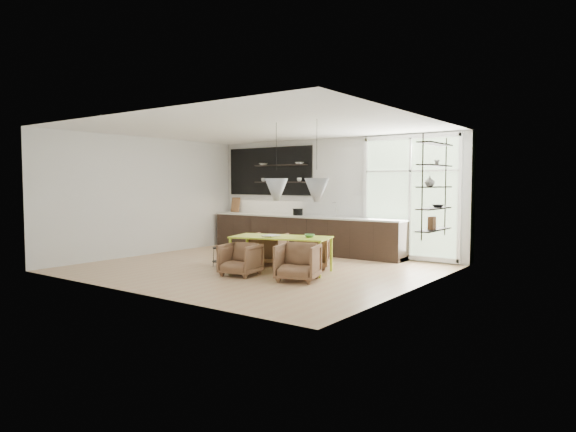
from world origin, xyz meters
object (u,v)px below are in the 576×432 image
object	(u,v)px
armchair_back_left	(268,249)
armchair_front_left	(240,259)
armchair_back_right	(312,253)
dining_table	(281,239)
armchair_front_right	(298,262)
wire_stool	(220,254)

from	to	relation	value
armchair_back_left	armchair_front_left	size ratio (longest dim) A/B	1.10
armchair_back_right	armchair_front_left	xyz separation A→B (m)	(-0.63, -1.55, -0.01)
dining_table	armchair_front_left	size ratio (longest dim) A/B	3.09
armchair_back_left	armchair_front_right	distance (m)	2.02
armchair_back_left	armchair_front_right	size ratio (longest dim) A/B	1.01
armchair_front_right	wire_stool	distance (m)	2.28
armchair_back_left	dining_table	bearing A→B (deg)	125.32
armchair_front_right	dining_table	bearing A→B (deg)	125.50
armchair_back_right	armchair_front_right	xyz separation A→B (m)	(0.58, -1.35, 0.02)
dining_table	armchair_back_right	xyz separation A→B (m)	(0.24, 0.76, -0.34)
armchair_front_left	armchair_front_right	xyz separation A→B (m)	(1.21, 0.20, 0.03)
dining_table	armchair_back_right	size ratio (longest dim) A/B	3.03
armchair_front_left	wire_stool	distance (m)	1.17
armchair_back_right	armchair_front_left	size ratio (longest dim) A/B	1.02
armchair_front_left	wire_stool	xyz separation A→B (m)	(-1.05, 0.53, -0.05)
armchair_back_right	armchair_front_left	distance (m)	1.67
dining_table	armchair_front_right	xyz separation A→B (m)	(0.82, -0.59, -0.32)
dining_table	wire_stool	world-z (taller)	dining_table
dining_table	wire_stool	distance (m)	1.51
armchair_back_left	armchair_front_right	xyz separation A→B (m)	(1.63, -1.19, -0.00)
armchair_back_left	armchair_front_left	xyz separation A→B (m)	(0.42, -1.39, -0.03)
wire_stool	dining_table	bearing A→B (deg)	10.50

